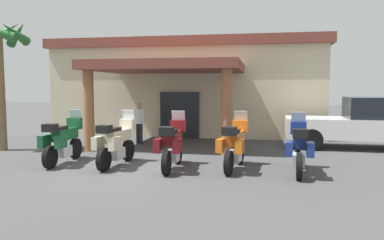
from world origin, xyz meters
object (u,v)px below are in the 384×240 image
(motel_building, at_px, (191,87))
(motorcycle_green, at_px, (63,141))
(motorcycle_orange, at_px, (235,145))
(motorcycle_blue, at_px, (299,148))
(motorcycle_cream, at_px, (116,142))
(motorcycle_maroon, at_px, (172,145))
(pickup_truck_white, at_px, (360,124))
(pedestrian, at_px, (139,120))

(motel_building, height_order, motorcycle_green, motel_building)
(motorcycle_orange, bearing_deg, motorcycle_green, 99.23)
(motorcycle_blue, bearing_deg, motel_building, 31.07)
(motorcycle_cream, height_order, motorcycle_maroon, same)
(motorcycle_cream, relative_size, pickup_truck_white, 0.43)
(pickup_truck_white, bearing_deg, motorcycle_maroon, -140.84)
(motorcycle_green, bearing_deg, motorcycle_blue, -91.80)
(pedestrian, bearing_deg, motorcycle_blue, -98.35)
(motorcycle_orange, xyz_separation_m, motorcycle_blue, (1.73, -0.12, 0.00))
(motorcycle_green, xyz_separation_m, motorcycle_cream, (1.73, 0.01, 0.00))
(pedestrian, bearing_deg, motel_building, 12.60)
(motorcycle_maroon, height_order, motorcycle_blue, same)
(motorcycle_orange, bearing_deg, motel_building, 25.99)
(motorcycle_cream, bearing_deg, motorcycle_green, 93.79)
(motorcycle_green, distance_m, pedestrian, 4.30)
(motorcycle_maroon, bearing_deg, pedestrian, 28.18)
(pedestrian, height_order, pickup_truck_white, pickup_truck_white)
(motorcycle_blue, xyz_separation_m, pickup_truck_white, (2.55, 4.68, 0.24))
(motorcycle_orange, relative_size, pedestrian, 1.31)
(motorcycle_cream, relative_size, pedestrian, 1.32)
(motorcycle_blue, height_order, pickup_truck_white, pickup_truck_white)
(motel_building, bearing_deg, motorcycle_orange, -71.79)
(motorcycle_maroon, distance_m, pedestrian, 4.96)
(motel_building, height_order, motorcycle_blue, motel_building)
(pedestrian, bearing_deg, motorcycle_orange, -106.95)
(motorcycle_green, bearing_deg, motel_building, -15.68)
(motorcycle_maroon, xyz_separation_m, pedestrian, (-2.55, 4.24, 0.28))
(motorcycle_green, distance_m, motorcycle_orange, 5.20)
(motorcycle_cream, xyz_separation_m, motorcycle_blue, (5.19, 0.14, 0.00))
(motel_building, height_order, motorcycle_cream, motel_building)
(motorcycle_cream, xyz_separation_m, pickup_truck_white, (7.74, 4.82, 0.24))
(motel_building, distance_m, motorcycle_blue, 10.31)
(motel_building, distance_m, pickup_truck_white, 8.69)
(motel_building, xyz_separation_m, motorcycle_cream, (-0.30, -9.07, -1.64))
(pickup_truck_white, bearing_deg, pedestrian, -175.64)
(motorcycle_blue, bearing_deg, motorcycle_orange, 88.51)
(motorcycle_cream, distance_m, pedestrian, 4.27)
(motorcycle_blue, bearing_deg, pickup_truck_white, -26.25)
(motorcycle_orange, xyz_separation_m, pickup_truck_white, (4.28, 4.56, 0.24))
(motel_building, relative_size, motorcycle_green, 6.09)
(motorcycle_cream, bearing_deg, pickup_truck_white, -54.68)
(motel_building, xyz_separation_m, pickup_truck_white, (7.44, -4.25, -1.41))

